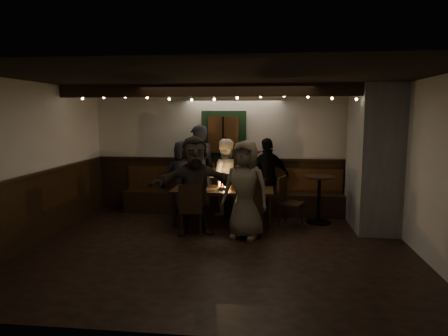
# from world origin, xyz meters

# --- Properties ---
(room) EXTENTS (6.02, 5.01, 2.62)m
(room) POSITION_xyz_m (1.07, 1.42, 1.07)
(room) COLOR black
(room) RESTS_ON ground
(dining_table) EXTENTS (1.90, 0.81, 0.82)m
(dining_table) POSITION_xyz_m (-0.10, 1.40, 0.62)
(dining_table) COLOR black
(dining_table) RESTS_ON ground
(chair_near_left) EXTENTS (0.41, 0.41, 0.90)m
(chair_near_left) POSITION_xyz_m (-0.55, 0.63, 0.51)
(chair_near_left) COLOR black
(chair_near_left) RESTS_ON ground
(chair_near_right) EXTENTS (0.47, 0.47, 1.02)m
(chair_near_right) POSITION_xyz_m (0.47, 0.67, 0.57)
(chair_near_right) COLOR black
(chair_near_right) RESTS_ON ground
(chair_end) EXTENTS (0.54, 0.54, 0.92)m
(chair_end) POSITION_xyz_m (1.11, 1.45, 0.52)
(chair_end) COLOR black
(chair_end) RESTS_ON ground
(high_top) EXTENTS (0.57, 0.57, 0.91)m
(high_top) POSITION_xyz_m (1.73, 1.67, 0.58)
(high_top) COLOR black
(high_top) RESTS_ON ground
(person_a) EXTENTS (0.83, 0.63, 1.54)m
(person_a) POSITION_xyz_m (-1.03, 2.16, 0.77)
(person_a) COLOR black
(person_a) RESTS_ON ground
(person_b) EXTENTS (0.80, 0.67, 1.87)m
(person_b) POSITION_xyz_m (-0.69, 2.12, 0.93)
(person_b) COLOR black
(person_b) RESTS_ON ground
(person_c) EXTENTS (0.86, 0.72, 1.58)m
(person_c) POSITION_xyz_m (-0.14, 2.05, 0.79)
(person_c) COLOR beige
(person_c) RESTS_ON ground
(person_d) EXTENTS (1.04, 0.67, 1.52)m
(person_d) POSITION_xyz_m (0.32, 2.08, 0.76)
(person_d) COLOR #471C1D
(person_d) RESTS_ON ground
(person_e) EXTENTS (1.02, 0.71, 1.60)m
(person_e) POSITION_xyz_m (0.74, 2.17, 0.80)
(person_e) COLOR black
(person_e) RESTS_ON ground
(person_f) EXTENTS (1.67, 0.95, 1.72)m
(person_f) POSITION_xyz_m (-0.51, 0.72, 0.86)
(person_f) COLOR #2C261D
(person_f) RESTS_ON ground
(person_g) EXTENTS (0.93, 0.74, 1.66)m
(person_g) POSITION_xyz_m (0.37, 0.60, 0.83)
(person_g) COLOR #6D614D
(person_g) RESTS_ON ground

